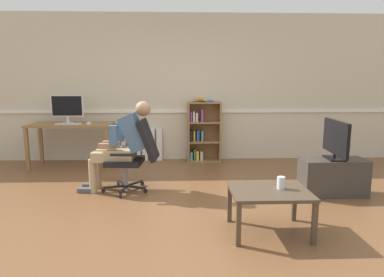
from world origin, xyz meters
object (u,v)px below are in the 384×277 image
Objects in this scene: computer_mouse at (89,123)px; office_chair at (136,153)px; person_seated at (122,144)px; radiator at (141,144)px; tv_screen at (336,139)px; drinking_glass at (281,183)px; computer_desk at (72,129)px; bookshelf at (202,132)px; coffee_table at (269,195)px; tv_stand at (333,177)px; keyboard at (69,124)px; imac_monitor at (67,107)px.

computer_mouse is 0.10× the size of office_chair.
office_chair is 0.81× the size of person_seated.
tv_screen reaches higher than radiator.
drinking_glass is (1.58, -1.29, -0.03)m from office_chair.
bookshelf is at bearing 7.24° from computer_desk.
coffee_table is (-1.13, -1.07, -0.36)m from tv_screen.
coffee_table is at bearing -81.43° from bookshelf.
coffee_table is 0.17m from drinking_glass.
tv_stand is 1.08× the size of tv_screen.
keyboard is 0.56× the size of coffee_table.
tv_stand is at bearing -50.90° from bookshelf.
bookshelf is at bearing 42.98° from tv_screen.
coffee_table is 6.21× the size of drinking_glass.
person_seated is at bearing -90.00° from office_chair.
computer_mouse reaches higher than tv_stand.
keyboard is at bearing -155.37° from radiator.
radiator is at bearing 56.91° from tv_screen.
computer_mouse is 1.07m from radiator.
tv_stand is at bearing -36.96° from radiator.
office_chair is 2.63m from tv_stand.
tv_stand is (2.77, -0.27, -0.41)m from person_seated.
bookshelf is 1.57× the size of coffee_table.
tv_screen reaches higher than tv_stand.
tv_stand is (3.96, -1.74, -0.80)m from imac_monitor.
bookshelf is (2.37, 0.21, -0.48)m from imac_monitor.
keyboard is 3.86m from drinking_glass.
tv_screen is at bearing 43.33° from coffee_table.
person_seated is at bearing -125.02° from bookshelf.
computer_mouse is (0.34, 0.02, 0.01)m from keyboard.
tv_screen is at bearing 89.04° from person_seated.
computer_mouse is 0.13× the size of tv_screen.
person_seated is (-0.04, -1.79, 0.35)m from radiator.
tv_screen is at bearing -23.50° from computer_mouse.
imac_monitor is 0.73× the size of tv_screen.
radiator is 1.82m from office_chair.
office_chair is at bearing 174.45° from tv_stand.
person_seated reaches higher than computer_mouse.
computer_mouse is at bearing 3.38° from keyboard.
tv_stand is 1.56m from coffee_table.
person_seated is at bearing -91.38° from radiator.
radiator reaches higher than coffee_table.
office_chair is 2.04m from drinking_glass.
coffee_table is (1.46, -1.32, -0.15)m from office_chair.
bookshelf reaches higher than computer_desk.
person_seated reaches higher than coffee_table.
drinking_glass is (-1.01, -1.04, 0.26)m from tv_stand.
office_chair is 0.21m from person_seated.
tv_stand is at bearing 43.37° from coffee_table.
computer_mouse is 0.08× the size of bookshelf.
radiator is at bearing -171.31° from office_chair.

